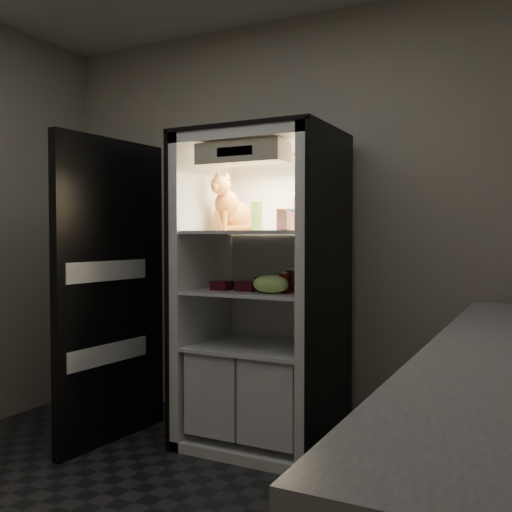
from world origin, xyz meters
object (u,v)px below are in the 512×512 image
at_px(salsa_jar, 282,220).
at_px(grape_bag, 271,284).
at_px(soda_can_c, 284,283).
at_px(mayo_tub, 287,220).
at_px(cream_carton, 284,221).
at_px(berry_box_right, 247,286).
at_px(refrigerator, 264,313).
at_px(tabby_cat, 231,209).
at_px(soda_can_a, 293,280).
at_px(berry_box_left, 222,286).
at_px(soda_can_b, 292,280).
at_px(parmesan_shaker, 256,216).
at_px(pepper_jar, 304,212).
at_px(condiment_jar, 259,282).

height_order(salsa_jar, grape_bag, salsa_jar).
distance_m(salsa_jar, soda_can_c, 0.38).
xyz_separation_m(mayo_tub, cream_carton, (0.12, -0.32, -0.01)).
distance_m(grape_bag, berry_box_right, 0.20).
height_order(refrigerator, mayo_tub, refrigerator).
xyz_separation_m(refrigerator, tabby_cat, (-0.23, -0.00, 0.64)).
distance_m(salsa_jar, grape_bag, 0.41).
distance_m(tabby_cat, berry_box_right, 0.52).
distance_m(refrigerator, cream_carton, 0.63).
relative_size(salsa_jar, cream_carton, 1.18).
height_order(soda_can_a, berry_box_left, soda_can_a).
distance_m(soda_can_c, berry_box_right, 0.24).
relative_size(soda_can_b, grape_bag, 0.62).
relative_size(soda_can_b, soda_can_c, 1.14).
distance_m(soda_can_a, berry_box_left, 0.42).
xyz_separation_m(refrigerator, grape_bag, (0.16, -0.24, 0.20)).
distance_m(tabby_cat, soda_can_a, 0.59).
xyz_separation_m(tabby_cat, parmesan_shaker, (0.20, -0.04, -0.05)).
bearing_deg(salsa_jar, cream_carton, -62.97).
xyz_separation_m(parmesan_shaker, salsa_jar, (0.17, -0.01, -0.02)).
xyz_separation_m(tabby_cat, pepper_jar, (0.47, 0.05, -0.03)).
bearing_deg(soda_can_b, soda_can_c, -95.59).
bearing_deg(parmesan_shaker, refrigerator, 53.50).
height_order(grape_bag, berry_box_left, grape_bag).
xyz_separation_m(salsa_jar, berry_box_left, (-0.33, -0.14, -0.39)).
bearing_deg(mayo_tub, soda_can_b, -57.27).
relative_size(pepper_jar, soda_can_b, 1.67).
distance_m(mayo_tub, soda_can_a, 0.38).
bearing_deg(salsa_jar, mayo_tub, 104.14).
bearing_deg(soda_can_c, pepper_jar, 79.46).
relative_size(refrigerator, grape_bag, 9.12).
xyz_separation_m(tabby_cat, soda_can_a, (0.40, 0.03, -0.43)).
bearing_deg(soda_can_a, berry_box_right, -137.33).
bearing_deg(refrigerator, soda_can_a, 9.01).
distance_m(pepper_jar, grape_bag, 0.50).
bearing_deg(soda_can_c, berry_box_right, 179.93).
distance_m(parmesan_shaker, pepper_jar, 0.29).
relative_size(soda_can_c, berry_box_left, 1.07).
bearing_deg(parmesan_shaker, berry_box_right, -88.99).
distance_m(soda_can_b, grape_bag, 0.18).
xyz_separation_m(tabby_cat, cream_carton, (0.45, -0.21, -0.08)).
bearing_deg(berry_box_right, parmesan_shaker, 91.01).
xyz_separation_m(tabby_cat, soda_can_c, (0.43, -0.16, -0.43)).
bearing_deg(soda_can_a, salsa_jar, -114.91).
bearing_deg(cream_carton, soda_can_b, 93.87).
xyz_separation_m(refrigerator, mayo_tub, (0.10, 0.11, 0.56)).
bearing_deg(tabby_cat, mayo_tub, 25.67).
relative_size(mayo_tub, soda_can_c, 1.17).
bearing_deg(salsa_jar, condiment_jar, 168.01).
distance_m(parmesan_shaker, soda_can_a, 0.44).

